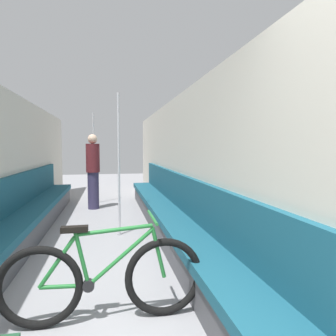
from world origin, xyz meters
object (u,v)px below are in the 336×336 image
bench_seat_row_right (170,216)px  grab_pole_far (94,160)px  bench_seat_row_left (21,223)px  grab_pole_near (119,166)px  bicycle (104,280)px  passenger_standing (93,170)px

bench_seat_row_right → grab_pole_far: (-1.28, 3.00, 0.78)m
grab_pole_far → bench_seat_row_left: bearing=-106.5°
grab_pole_near → grab_pole_far: size_ratio=1.00×
bicycle → passenger_standing: passenger_standing is taller
bicycle → grab_pole_near: grab_pole_near is taller
passenger_standing → grab_pole_far: bearing=-128.2°
bench_seat_row_left → passenger_standing: passenger_standing is taller
passenger_standing → bench_seat_row_right: bearing=79.8°
grab_pole_near → bench_seat_row_left: bearing=-173.1°
bench_seat_row_left → passenger_standing: size_ratio=4.15×
bench_seat_row_right → passenger_standing: 2.70m
bicycle → passenger_standing: 4.56m
bench_seat_row_right → grab_pole_far: 3.35m
bicycle → passenger_standing: (-0.29, 4.52, 0.52)m
bicycle → bench_seat_row_left: bearing=128.3°
bench_seat_row_right → bicycle: size_ratio=4.33×
bench_seat_row_left → bicycle: bench_seat_row_left is taller
grab_pole_far → passenger_standing: 0.72m
bench_seat_row_right → bicycle: bench_seat_row_right is taller
bench_seat_row_right → grab_pole_near: size_ratio=3.12×
bench_seat_row_right → grab_pole_far: grab_pole_far is taller
grab_pole_far → grab_pole_near: bearing=-79.8°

